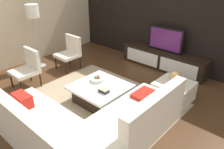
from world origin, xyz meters
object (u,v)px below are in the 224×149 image
Objects in this scene: floor_lamp at (33,15)px; fruit_bowl at (97,79)px; accent_chair_near at (28,66)px; book_stack at (104,90)px; sectional_couch at (86,126)px; decorative_ball at (175,77)px; accent_chair_far at (70,51)px; television at (166,39)px; coffee_table at (100,93)px; media_console at (163,60)px; ottoman at (173,91)px.

fruit_bowl is at bearing -1.51° from floor_lamp.
accent_chair_near is 4.22× the size of book_stack.
sectional_couch is at bearing -52.48° from fruit_bowl.
floor_lamp is at bearing -165.66° from decorative_ball.
sectional_couch reaches higher than fruit_bowl.
book_stack is at bearing -21.10° from accent_chair_far.
book_stack is at bearing -87.04° from television.
book_stack is (0.23, -0.13, 0.22)m from coffee_table.
book_stack is (0.13, -2.42, 0.17)m from media_console.
accent_chair_far is at bearing -172.27° from ottoman.
ottoman is 1.59m from fruit_bowl.
fruit_bowl is 1.09× the size of decorative_ball.
media_console is at bearing 92.96° from book_stack.
ottoman is at bearing 45.21° from coffee_table.
media_console is 3.41m from accent_chair_near.
accent_chair_near is 1.43m from floor_lamp.
accent_chair_far is (-2.86, -0.39, 0.29)m from ottoman.
media_console is 11.35× the size of book_stack.
fruit_bowl is at bearing 150.76° from book_stack.
television reaches higher than fruit_bowl.
fruit_bowl is 0.46m from book_stack.
television is at bearing 41.11° from accent_chair_far.
book_stack reaches higher than ottoman.
floor_lamp reaches higher than decorative_ball.
accent_chair_far reaches higher than ottoman.
decorative_ball reaches higher than ottoman.
floor_lamp reaches higher than accent_chair_near.
accent_chair_far reaches higher than coffee_table.
coffee_table is (-0.10, -2.30, -0.62)m from television.
media_console is at bearing 128.11° from decorative_ball.
sectional_couch is at bearing -102.48° from decorative_ball.
television is at bearing 82.75° from fruit_bowl.
sectional_couch is 1.32m from fruit_bowl.
fruit_bowl is at bearing 127.52° from sectional_couch.
floor_lamp is at bearing 160.52° from sectional_couch.
television is at bearing 128.10° from decorative_ball.
accent_chair_near reaches higher than coffee_table.
fruit_bowl is (-0.80, 1.04, 0.14)m from sectional_couch.
media_console is at bearing 39.49° from floor_lamp.
floor_lamp is at bearing -165.66° from ottoman.
television reaches higher than accent_chair_far.
accent_chair_far is (-1.90, -1.61, 0.24)m from media_console.
accent_chair_far is (0.70, 0.52, -0.91)m from floor_lamp.
accent_chair_far is at bearing -139.57° from television.
sectional_couch is 3.47× the size of ottoman.
coffee_table is 1.51m from ottoman.
floor_lamp is 2.90m from book_stack.
accent_chair_far is 3.39× the size of decorative_ball.
decorative_ball reaches higher than book_stack.
sectional_couch reaches higher than media_console.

